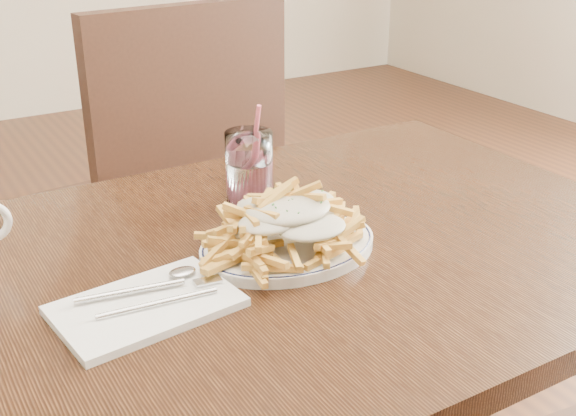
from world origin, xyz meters
TOP-DOWN VIEW (x-y plane):
  - table at (0.00, 0.00)m, footprint 1.20×0.80m
  - chair_far at (0.11, 0.71)m, footprint 0.52×0.52m
  - fries_plate at (0.01, -0.01)m, footprint 0.27×0.24m
  - loaded_fries at (0.01, -0.01)m, footprint 0.25×0.21m
  - napkin at (-0.23, -0.06)m, footprint 0.24×0.17m
  - cutlery at (-0.23, -0.05)m, footprint 0.20×0.08m
  - water_glass at (0.04, 0.17)m, footprint 0.08×0.08m

SIDE VIEW (x-z plane):
  - chair_far at x=0.11m, z-range 0.07..1.09m
  - table at x=0.00m, z-range 0.30..1.05m
  - napkin at x=-0.23m, z-range 0.75..0.76m
  - fries_plate at x=0.01m, z-range 0.75..0.77m
  - cutlery at x=-0.23m, z-range 0.76..0.77m
  - water_glass at x=0.04m, z-range 0.72..0.89m
  - loaded_fries at x=0.01m, z-range 0.77..0.84m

